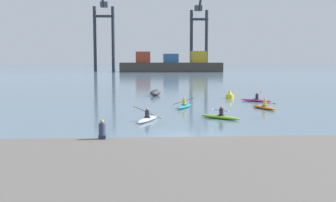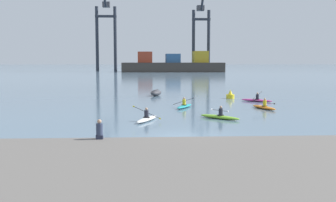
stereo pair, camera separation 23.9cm
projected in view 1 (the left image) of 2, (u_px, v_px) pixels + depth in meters
name	position (u px, v px, depth m)	size (l,w,h in m)	color
ground_plane	(187.00, 137.00, 22.43)	(800.00, 800.00, 0.00)	slate
container_barge	(171.00, 65.00, 147.74)	(36.64, 10.25, 7.52)	#38332D
gantry_crane_west	(104.00, 26.00, 153.24)	(8.05, 19.20, 34.88)	#232833
gantry_crane_west_mid	(199.00, 28.00, 156.37)	(7.09, 16.84, 34.98)	#232833
capsized_dinghy	(155.00, 93.00, 48.43)	(1.84, 2.81, 0.76)	#38383D
channel_buoy	(230.00, 95.00, 45.13)	(0.90, 0.90, 1.00)	yellow
kayak_magenta	(256.00, 100.00, 41.72)	(2.97, 2.67, 1.02)	#C13384
kayak_white	(148.00, 119.00, 28.35)	(2.02, 3.38, 1.08)	silver
kayak_teal	(184.00, 106.00, 36.26)	(2.02, 3.33, 1.03)	teal
kayak_orange	(264.00, 107.00, 35.48)	(2.17, 3.43, 0.95)	orange
kayak_lime	(220.00, 116.00, 29.45)	(2.83, 2.82, 0.95)	#7ABC2D
seated_onlooker	(102.00, 130.00, 18.31)	(0.32, 0.30, 0.90)	#23283D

